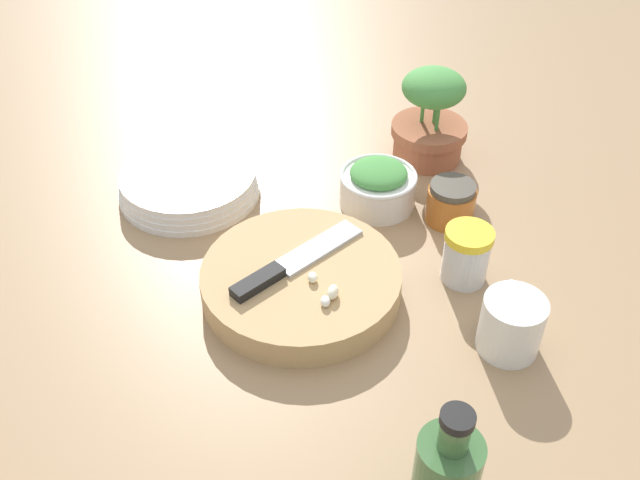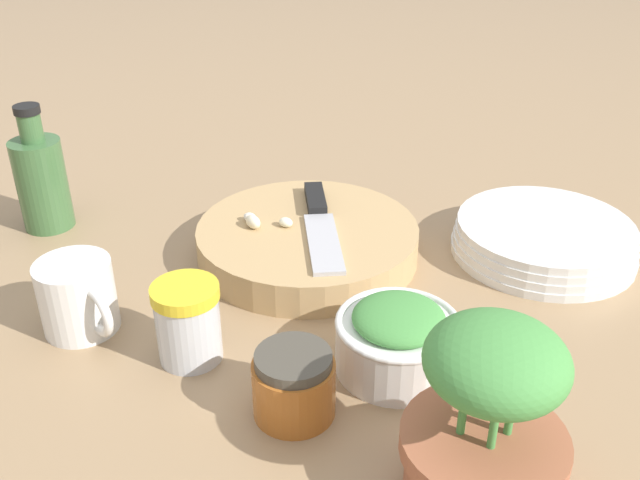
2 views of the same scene
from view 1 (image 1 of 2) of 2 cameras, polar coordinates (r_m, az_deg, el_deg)
name	(u,v)px [view 1 (image 1 of 2)]	position (r m, az deg, el deg)	size (l,w,h in m)	color
ground_plane	(354,268)	(0.96, 2.76, -2.26)	(5.00, 5.00, 0.00)	#997A56
cutting_board	(301,281)	(0.91, -1.52, -3.31)	(0.26, 0.26, 0.04)	tan
chef_knife	(290,264)	(0.90, -2.42, -1.91)	(0.04, 0.20, 0.01)	black
garlic_cloves	(326,290)	(0.86, 0.47, -4.06)	(0.06, 0.04, 0.02)	#F0E5C2
herb_bowl	(378,185)	(1.06, 4.66, 4.38)	(0.11, 0.11, 0.07)	silver
spice_jar	(466,255)	(0.94, 11.62, -1.16)	(0.06, 0.06, 0.08)	silver
coffee_mug	(511,324)	(0.87, 15.04, -6.47)	(0.08, 0.09, 0.07)	silver
plate_stack	(189,183)	(1.10, -10.44, 4.51)	(0.21, 0.21, 0.04)	silver
honey_jar	(451,203)	(1.04, 10.42, 2.96)	(0.07, 0.07, 0.06)	#B26023
oil_bottle	(445,478)	(0.69, 9.99, -18.27)	(0.06, 0.06, 0.16)	#3D6638
potted_herb	(430,120)	(1.15, 8.81, 9.43)	(0.12, 0.12, 0.15)	#A35B3D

